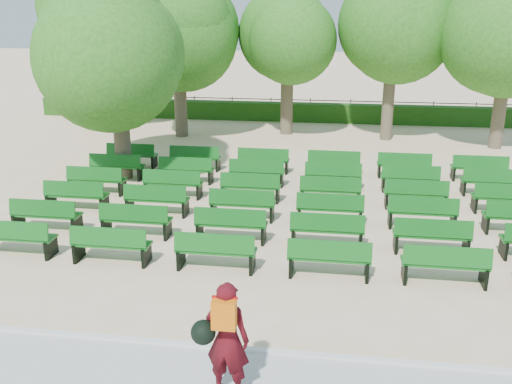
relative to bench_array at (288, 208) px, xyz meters
The scene contains 8 objects.
ground 1.37m from the bench_array, 147.22° to the right, with size 120.00×120.00×0.00m, color beige.
curb 7.08m from the bench_array, 99.31° to the right, with size 30.00×0.12×0.10m, color silver.
hedge 13.32m from the bench_array, 94.94° to the left, with size 26.00×0.70×0.90m, color #1F4D13.
fence 13.71m from the bench_array, 94.79° to the left, with size 26.00×0.10×1.02m, color black, non-canonical shape.
tree_line 9.33m from the bench_array, 97.05° to the left, with size 21.80×6.80×7.04m, color #2F731E, non-canonical shape.
bench_array is the anchor object (origin of this frame).
tree_among 7.53m from the bench_array, 156.43° to the left, with size 4.45×4.45×6.29m.
person 8.17m from the bench_array, 91.12° to the right, with size 0.88×0.55×1.80m.
Camera 1 is at (2.45, -14.32, 5.50)m, focal length 40.00 mm.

